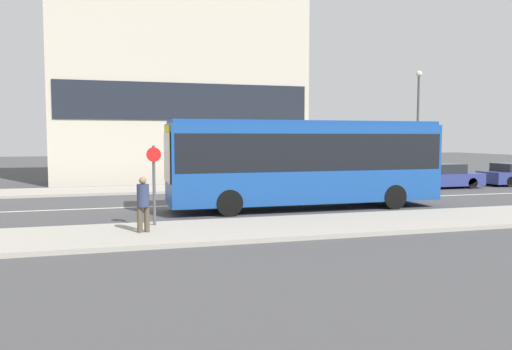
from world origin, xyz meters
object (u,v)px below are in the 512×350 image
Objects in this scene: pedestrian_near_stop at (143,201)px; street_lamp at (418,114)px; bus_stop_sign at (154,179)px; city_bus at (305,159)px; parked_car_0 at (441,177)px.

street_lamp is at bearing -152.62° from pedestrian_near_stop.
street_lamp reaches higher than bus_stop_sign.
city_bus reaches higher than pedestrian_near_stop.
street_lamp is at bearing 32.78° from bus_stop_sign.
parked_car_0 is 19.24m from pedestrian_near_stop.
city_bus reaches higher than bus_stop_sign.
pedestrian_near_stop reaches higher than parked_car_0.
city_bus is 6.83× the size of pedestrian_near_stop.
city_bus is at bearing -155.31° from pedestrian_near_stop.
parked_car_0 is (10.26, 5.45, -1.34)m from city_bus.
city_bus is 6.77m from bus_stop_sign.
parked_car_0 is 18.40m from bus_stop_sign.
street_lamp is at bearing 98.44° from parked_car_0.
pedestrian_near_stop is at bearing -144.26° from city_bus.
street_lamp reaches higher than city_bus.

